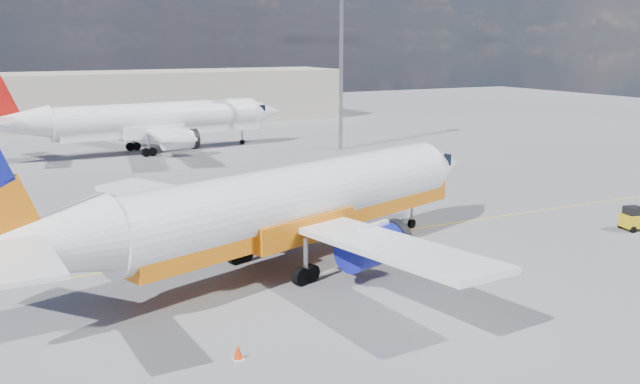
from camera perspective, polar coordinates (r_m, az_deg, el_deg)
name	(u,v)px	position (r m, az deg, el deg)	size (l,w,h in m)	color
ground	(306,260)	(42.31, -1.16, -5.46)	(240.00, 240.00, 0.00)	slate
taxi_line	(285,247)	(44.90, -2.84, -4.42)	(70.00, 0.15, 0.01)	yellow
terminal_main	(120,98)	(113.90, -15.73, 7.22)	(70.00, 14.00, 8.00)	#AAA493
main_jet	(284,205)	(39.81, -2.86, -1.02)	(36.75, 27.84, 11.20)	white
second_jet	(148,121)	(84.21, -13.58, 5.54)	(36.28, 28.51, 10.99)	white
gse_tug	(637,219)	(53.36, 24.06, -1.96)	(2.49, 1.80, 1.64)	black
traffic_cone	(238,352)	(29.86, -6.57, -12.62)	(0.45, 0.45, 0.63)	white
floodlight_mast	(341,34)	(83.98, 1.71, 12.52)	(1.63, 1.63, 22.38)	gray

